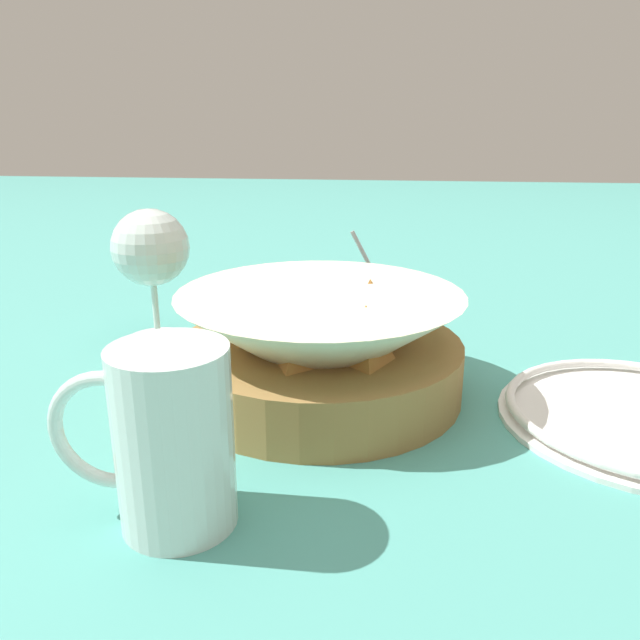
# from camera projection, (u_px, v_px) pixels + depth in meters

# --- Properties ---
(ground_plane) EXTENTS (4.00, 4.00, 0.00)m
(ground_plane) POSITION_uv_depth(u_px,v_px,m) (276.00, 404.00, 0.55)
(ground_plane) COLOR teal
(food_basket) EXTENTS (0.25, 0.25, 0.10)m
(food_basket) POSITION_uv_depth(u_px,v_px,m) (321.00, 349.00, 0.56)
(food_basket) COLOR olive
(food_basket) RESTS_ON ground_plane
(sauce_cup) EXTENTS (0.07, 0.06, 0.12)m
(sauce_cup) POSITION_uv_depth(u_px,v_px,m) (382.00, 311.00, 0.75)
(sauce_cup) COLOR #B7B7BC
(sauce_cup) RESTS_ON ground_plane
(wine_glass) EXTENTS (0.08, 0.08, 0.15)m
(wine_glass) POSITION_uv_depth(u_px,v_px,m) (151.00, 252.00, 0.68)
(wine_glass) COLOR silver
(wine_glass) RESTS_ON ground_plane
(beer_mug) EXTENTS (0.12, 0.07, 0.12)m
(beer_mug) POSITION_uv_depth(u_px,v_px,m) (171.00, 444.00, 0.37)
(beer_mug) COLOR silver
(beer_mug) RESTS_ON ground_plane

